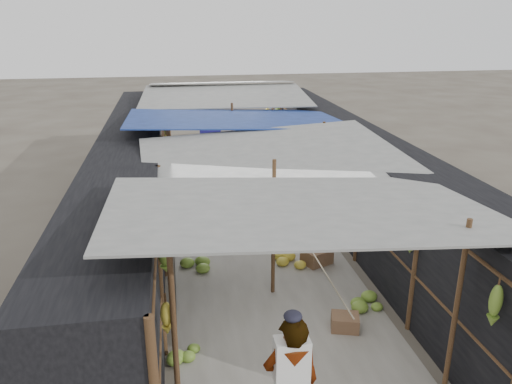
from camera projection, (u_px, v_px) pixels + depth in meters
aisle_slab at (245, 221)px, 12.64m from camera, size 3.60×16.00×0.02m
stall_left at (133, 184)px, 11.84m from camera, size 1.40×15.00×2.30m
stall_right at (350, 173)px, 12.69m from camera, size 1.40×15.00×2.30m
crate_near at (345, 323)px, 8.23m from camera, size 0.53×0.47×0.27m
crate_mid at (317, 257)px, 10.43m from camera, size 0.68×0.63×0.33m
crate_back at (221, 181)px, 15.33m from camera, size 0.43×0.37×0.25m
black_basin at (277, 185)px, 15.09m from camera, size 0.54×0.54×0.16m
vendor_elderly at (291, 384)px, 5.76m from camera, size 0.67×0.45×1.80m
shopper_blue at (255, 201)px, 11.86m from camera, size 0.88×0.77×1.54m
vendor_seated at (319, 211)px, 12.08m from camera, size 0.39×0.63×0.94m
market_canopy at (244, 125)px, 12.16m from camera, size 5.62×15.20×2.77m
hanging_bananas at (254, 157)px, 12.23m from camera, size 3.95×14.10×0.77m
floor_bananas at (269, 240)px, 11.25m from camera, size 3.83×9.63×0.35m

